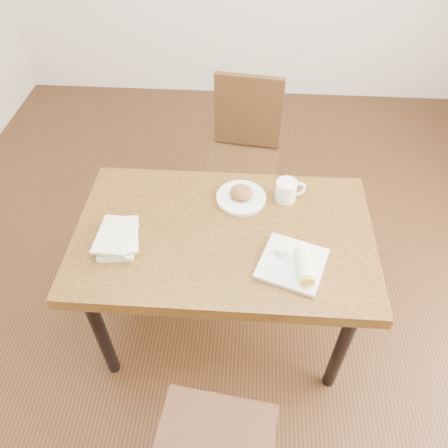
# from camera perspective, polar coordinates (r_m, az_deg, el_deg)

# --- Properties ---
(ground) EXTENTS (4.00, 5.00, 0.01)m
(ground) POSITION_cam_1_polar(r_m,az_deg,el_deg) (2.49, 0.00, -12.87)
(ground) COLOR #472814
(ground) RESTS_ON ground
(room_walls) EXTENTS (4.02, 5.02, 2.80)m
(room_walls) POSITION_cam_1_polar(r_m,az_deg,el_deg) (1.37, 0.00, 24.80)
(room_walls) COLOR beige
(room_walls) RESTS_ON ground
(table) EXTENTS (1.29, 0.79, 0.75)m
(table) POSITION_cam_1_polar(r_m,az_deg,el_deg) (1.94, 0.00, -2.69)
(table) COLOR brown
(table) RESTS_ON ground
(chair_far) EXTENTS (0.47, 0.47, 0.95)m
(chair_far) POSITION_cam_1_polar(r_m,az_deg,el_deg) (2.67, 2.65, 9.97)
(chair_far) COLOR #3E2811
(chair_far) RESTS_ON ground
(plate_scone) EXTENTS (0.23, 0.23, 0.07)m
(plate_scone) POSITION_cam_1_polar(r_m,az_deg,el_deg) (2.01, 2.26, 3.68)
(plate_scone) COLOR white
(plate_scone) RESTS_ON table
(coffee_mug) EXTENTS (0.14, 0.10, 0.10)m
(coffee_mug) POSITION_cam_1_polar(r_m,az_deg,el_deg) (2.02, 8.23, 4.42)
(coffee_mug) COLOR white
(coffee_mug) RESTS_ON table
(plate_burrito) EXTENTS (0.31, 0.31, 0.08)m
(plate_burrito) POSITION_cam_1_polar(r_m,az_deg,el_deg) (1.76, 9.35, -5.16)
(plate_burrito) COLOR white
(plate_burrito) RESTS_ON table
(book_stack) EXTENTS (0.19, 0.24, 0.06)m
(book_stack) POSITION_cam_1_polar(r_m,az_deg,el_deg) (1.87, -13.64, -1.76)
(book_stack) COLOR white
(book_stack) RESTS_ON table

